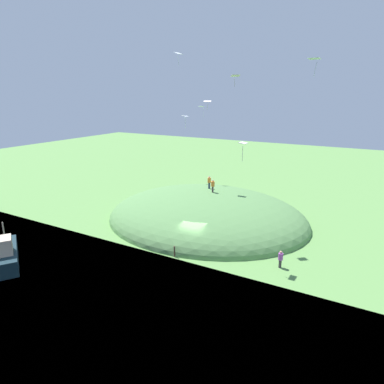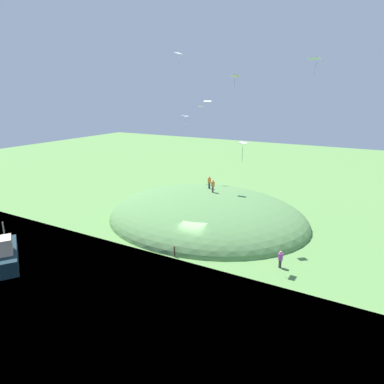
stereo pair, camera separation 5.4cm
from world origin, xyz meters
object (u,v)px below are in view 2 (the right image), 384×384
Objects in this scene: boat_on_lake at (6,254)px; kite_6 at (202,107)px; person_watching_kites at (280,257)px; mooring_post at (174,252)px; kite_0 at (314,59)px; kite_4 at (184,117)px; person_near_shore at (213,185)px; person_with_child at (209,181)px; kite_7 at (243,144)px; kite_2 at (208,102)px; kite_5 at (235,76)px; kite_3 at (186,117)px; kite_1 at (178,54)px.

kite_6 is at bearing 112.77° from boat_on_lake.
person_watching_kites is 9.89m from mooring_post.
kite_4 is (11.37, 19.24, -5.86)m from kite_0.
person_watching_kites is 26.64m from kite_6.
person_near_shore is 0.97× the size of person_with_child.
boat_on_lake is at bearing 122.35° from kite_7.
person_near_shore is 14.09m from person_watching_kites.
kite_2 is 7.18m from kite_4.
boat_on_lake is at bearing 171.67° from kite_4.
person_near_shore is at bearing 7.38° from mooring_post.
person_watching_kites is 25.53m from kite_4.
person_with_child is at bearing 44.91° from kite_5.
person_watching_kites is 28.11m from kite_3.
kite_1 reaches higher than mooring_post.
kite_5 is at bearing -129.36° from kite_4.
kite_2 is at bearing -134.01° from kite_3.
kite_7 is (-14.10, -14.45, -1.02)m from kite_4.
kite_4 is (25.63, -3.75, 11.02)m from boat_on_lake.
kite_5 is 1.01× the size of mooring_post.
person_near_shore is at bearing -121.36° from person_with_child.
person_near_shore is 0.92× the size of kite_1.
boat_on_lake is 25.05m from person_watching_kites.
person_with_child is at bearing 39.50° from kite_7.
kite_1 is (13.14, 21.12, 2.73)m from kite_0.
person_near_shore is 11.92m from mooring_post.
kite_4 is at bearing 114.90° from boat_on_lake.
person_watching_kites is 0.88× the size of kite_4.
kite_3 is (8.63, 8.82, 7.35)m from person_near_shore.
mooring_post is (-13.04, -3.28, -13.68)m from kite_2.
person_with_child is 15.96m from person_watching_kites.
kite_7 is (-2.73, 4.79, -6.88)m from kite_0.
kite_3 is 24.98m from mooring_post.
kite_7 is at bearing -139.57° from kite_2.
person_watching_kites is at bearing 61.12° from boat_on_lake.
kite_3 reaches higher than person_watching_kites.
kite_6 is (13.96, 17.79, -4.54)m from kite_0.
kite_7 is at bearing 65.58° from boat_on_lake.
mooring_post is (-12.68, -2.69, -3.90)m from person_with_child.
kite_3 is 0.77× the size of kite_6.
kite_7 is (-4.58, -2.85, -5.84)m from kite_5.
kite_2 is at bearing -126.39° from kite_1.
kite_2 is 0.70× the size of kite_6.
kite_1 reaches higher than person_watching_kites.
person_watching_kites is 17.03m from kite_0.
kite_1 reaches higher than kite_6.
kite_0 is 1.32× the size of mooring_post.
boat_on_lake is 31.24m from kite_6.
kite_4 reaches higher than person_watching_kites.
kite_6 reaches higher than person_with_child.
person_near_shore is at bearing 39.51° from kite_7.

